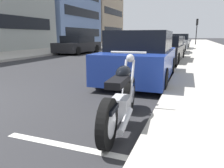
% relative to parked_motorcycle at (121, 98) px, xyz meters
% --- Properties ---
extents(sidewalk_near_curb, '(120.00, 4.40, 0.14)m').
position_rel_parked_motorcycle_xyz_m(sidewalk_near_curb, '(11.09, -2.64, -0.36)').
color(sidewalk_near_curb, '#ADA89E').
rests_on(sidewalk_near_curb, ground).
extents(sidewalk_far_curb, '(120.00, 5.00, 0.14)m').
position_rel_parked_motorcycle_xyz_m(sidewalk_far_curb, '(11.09, 10.89, -0.36)').
color(sidewalk_far_curb, '#ADA89E').
rests_on(sidewalk_far_curb, ground).
extents(parking_stall_stripe, '(0.12, 2.20, 0.01)m').
position_rel_parked_motorcycle_xyz_m(parking_stall_stripe, '(-0.91, 0.26, -0.43)').
color(parking_stall_stripe, silver).
rests_on(parking_stall_stripe, ground).
extents(parked_motorcycle, '(2.13, 0.62, 1.12)m').
position_rel_parked_motorcycle_xyz_m(parked_motorcycle, '(0.00, 0.00, 0.00)').
color(parked_motorcycle, black).
rests_on(parked_motorcycle, ground).
extents(parked_car_second_in_row, '(4.05, 1.95, 1.52)m').
position_rel_parked_motorcycle_xyz_m(parked_car_second_in_row, '(3.51, 0.51, 0.29)').
color(parked_car_second_in_row, navy).
rests_on(parked_car_second_in_row, ground).
extents(parked_car_at_intersection, '(4.50, 2.01, 1.37)m').
position_rel_parked_motorcycle_xyz_m(parked_car_at_intersection, '(8.82, 0.46, 0.23)').
color(parked_car_at_intersection, black).
rests_on(parked_car_at_intersection, ground).
extents(parked_car_far_down_curb, '(4.27, 1.90, 1.33)m').
position_rel_parked_motorcycle_xyz_m(parked_car_far_down_curb, '(14.12, 0.52, 0.21)').
color(parked_car_far_down_curb, '#4C515B').
rests_on(parked_car_far_down_curb, ground).
extents(parked_car_near_corner, '(4.03, 1.87, 1.55)m').
position_rel_parked_motorcycle_xyz_m(parked_car_near_corner, '(19.77, 0.31, 0.29)').
color(parked_car_near_corner, gray).
rests_on(parked_car_near_corner, ground).
extents(crossing_truck, '(2.36, 5.26, 2.01)m').
position_rel_parked_motorcycle_xyz_m(crossing_truck, '(33.72, 4.95, 0.61)').
color(crossing_truck, '#4C5156').
rests_on(crossing_truck, ground).
extents(car_opposite_curb, '(4.69, 1.99, 1.37)m').
position_rel_parked_motorcycle_xyz_m(car_opposite_curb, '(12.20, 7.57, 0.22)').
color(car_opposite_curb, black).
rests_on(car_opposite_curb, ground).
extents(traffic_signal_near_corner, '(0.36, 0.28, 3.50)m').
position_rel_parked_motorcycle_xyz_m(traffic_signal_near_corner, '(29.93, -1.29, 2.25)').
color(traffic_signal_near_corner, black).
rests_on(traffic_signal_near_corner, sidewalk_near_curb).
extents(townhouse_far_uphill, '(11.49, 9.01, 8.22)m').
position_rel_parked_motorcycle_xyz_m(townhouse_far_uphill, '(24.15, 17.66, 3.68)').
color(townhouse_far_uphill, '#6B84B2').
rests_on(townhouse_far_uphill, ground).
extents(townhouse_behind_pole, '(11.19, 11.58, 10.56)m').
position_rel_parked_motorcycle_xyz_m(townhouse_behind_pole, '(36.08, 18.95, 4.85)').
color(townhouse_behind_pole, tan).
rests_on(townhouse_behind_pole, ground).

